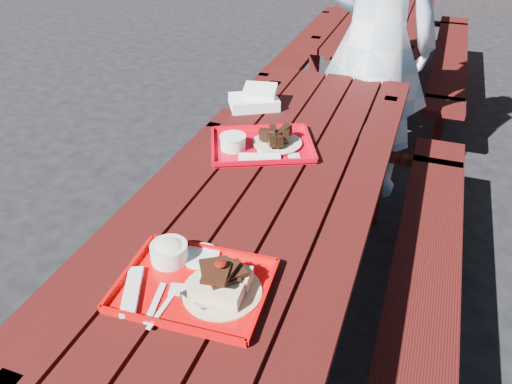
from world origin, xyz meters
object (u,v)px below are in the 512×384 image
(person, at_px, (375,43))
(far_tray, at_px, (260,144))
(near_tray, at_px, (196,276))
(picnic_table_far, at_px, (379,32))
(picnic_table_near, at_px, (270,229))

(person, bearing_deg, far_tray, 77.02)
(near_tray, bearing_deg, far_tray, 97.00)
(picnic_table_far, height_order, person, person)
(near_tray, bearing_deg, picnic_table_far, 89.45)
(near_tray, bearing_deg, person, 84.62)
(picnic_table_near, distance_m, picnic_table_far, 2.80)
(picnic_table_far, relative_size, far_tray, 4.86)
(picnic_table_far, bearing_deg, picnic_table_near, -90.00)
(picnic_table_far, height_order, near_tray, near_tray)
(picnic_table_near, relative_size, near_tray, 5.74)
(picnic_table_near, height_order, far_tray, far_tray)
(picnic_table_far, relative_size, near_tray, 5.74)
(picnic_table_far, xyz_separation_m, person, (0.14, -1.47, 0.34))
(far_tray, relative_size, person, 0.28)
(picnic_table_near, xyz_separation_m, person, (0.14, 1.33, 0.34))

